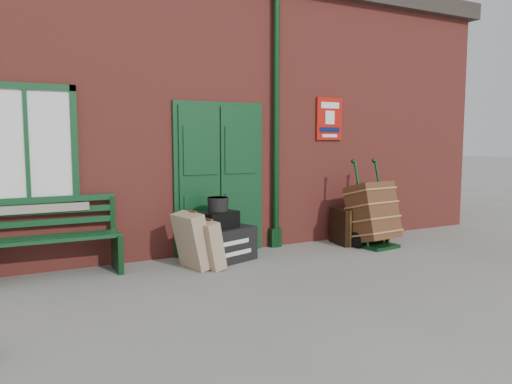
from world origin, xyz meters
TOP-DOWN VIEW (x-y plane):
  - ground at (0.00, 0.00)m, footprint 80.00×80.00m
  - station_building at (-0.00, 3.49)m, footprint 10.30×4.30m
  - bench at (-2.70, 1.25)m, footprint 1.68×0.55m
  - houdini_trunk at (-0.52, 0.96)m, footprint 1.07×0.80m
  - strongbox at (-0.57, 0.96)m, footprint 0.62×0.53m
  - hatbox at (-0.54, 0.99)m, footprint 0.36×0.36m
  - suitcase_back at (-1.01, 0.77)m, footprint 0.46×0.59m
  - suitcase_front at (-0.83, 0.67)m, footprint 0.39×0.52m
  - porter_trolley at (2.06, 0.75)m, footprint 0.73×0.78m
  - dark_trunk at (2.03, 1.05)m, footprint 0.88×0.64m

SIDE VIEW (x-z plane):
  - ground at x=0.00m, z-range 0.00..0.00m
  - houdini_trunk at x=-0.52m, z-range 0.00..0.48m
  - dark_trunk at x=2.03m, z-range 0.00..0.59m
  - suitcase_front at x=-0.83m, z-range 0.00..0.65m
  - suitcase_back at x=-1.01m, z-range 0.00..0.76m
  - bench at x=-2.70m, z-range 0.00..1.03m
  - porter_trolley at x=2.06m, z-range -0.15..1.21m
  - strongbox at x=-0.57m, z-range 0.48..0.72m
  - hatbox at x=-0.54m, z-range 0.72..0.91m
  - station_building at x=0.00m, z-range -0.02..4.34m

